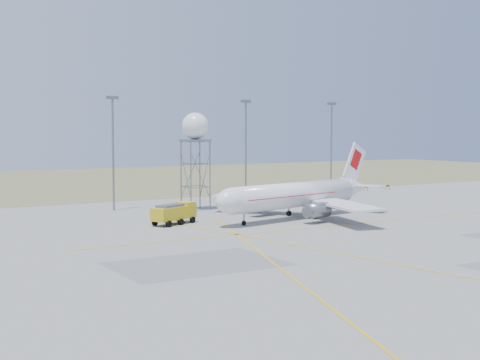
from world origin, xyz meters
TOP-DOWN VIEW (x-y plane):
  - ground at (0.00, 0.00)m, footprint 400.00×400.00m
  - grass_strip at (0.00, 140.00)m, footprint 400.00×120.00m
  - mast_b at (-10.00, 66.00)m, footprint 2.20×0.50m
  - mast_c at (18.00, 66.00)m, footprint 2.20×0.50m
  - mast_d at (40.00, 66.00)m, footprint 2.20×0.50m
  - taxi_sign_near at (55.60, 72.00)m, footprint 1.60×0.17m
  - taxi_sign_far at (62.60, 72.00)m, footprint 1.60×0.17m
  - airliner_main at (11.39, 39.89)m, footprint 35.95×34.37m
  - radar_tower at (3.06, 59.26)m, footprint 4.86×4.86m
  - fire_truck at (-8.49, 44.07)m, footprint 8.38×5.75m

SIDE VIEW (x-z plane):
  - ground at x=0.00m, z-range 0.00..0.00m
  - grass_strip at x=0.00m, z-range 0.00..0.03m
  - taxi_sign_near at x=55.60m, z-range 0.29..1.49m
  - taxi_sign_far at x=62.60m, z-range 0.29..1.49m
  - fire_truck at x=-8.49m, z-range -0.06..3.13m
  - airliner_main at x=11.39m, z-range -2.38..9.92m
  - radar_tower at x=3.06m, z-range 1.08..18.66m
  - mast_b at x=-10.00m, z-range 1.82..22.32m
  - mast_c at x=18.00m, z-range 1.82..22.32m
  - mast_d at x=40.00m, z-range 1.82..22.32m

